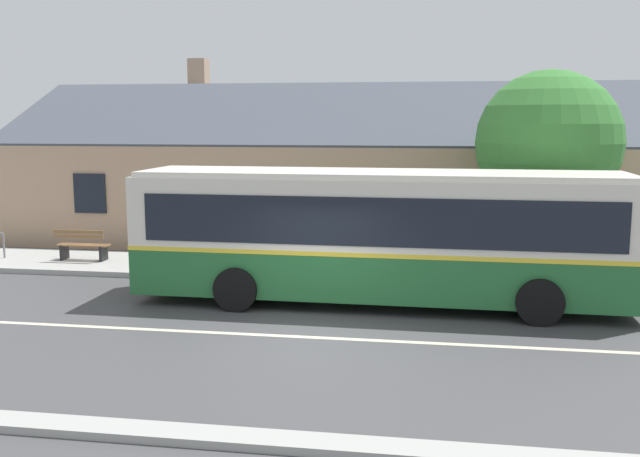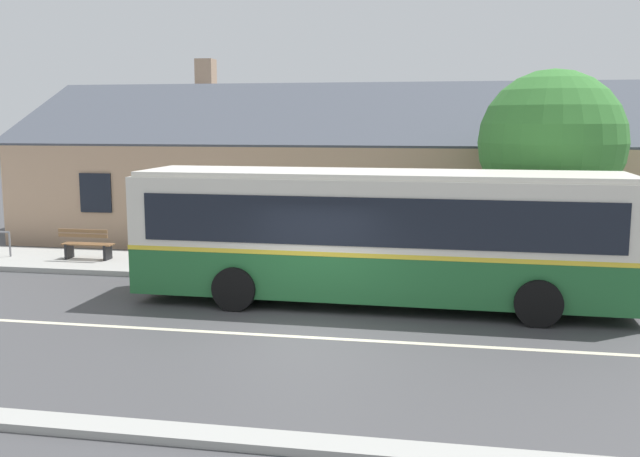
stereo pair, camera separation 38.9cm
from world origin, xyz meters
TOP-DOWN VIEW (x-y plane):
  - ground_plane at (0.00, 0.00)m, footprint 300.00×300.00m
  - sidewalk_far at (0.00, 6.00)m, footprint 60.00×3.00m
  - curb_near at (0.00, -4.75)m, footprint 60.00×0.50m
  - lane_divider_stripe at (0.00, 0.00)m, footprint 60.00×0.16m
  - community_building at (-0.72, 13.57)m, footprint 23.53×10.45m
  - transit_bus at (1.20, 2.90)m, footprint 11.39×2.87m
  - bench_by_building at (-7.79, 5.92)m, footprint 1.55×0.51m
  - bench_down_street at (-4.12, 5.61)m, footprint 1.71×0.51m
  - street_tree_primary at (5.43, 6.63)m, footprint 3.90×3.90m

SIDE VIEW (x-z plane):
  - ground_plane at x=0.00m, z-range 0.00..0.00m
  - lane_divider_stripe at x=0.00m, z-range 0.00..0.01m
  - curb_near at x=0.00m, z-range 0.00..0.12m
  - sidewalk_far at x=0.00m, z-range 0.00..0.15m
  - bench_by_building at x=-7.79m, z-range 0.09..1.03m
  - bench_down_street at x=-4.12m, z-range 0.10..1.04m
  - transit_bus at x=1.20m, z-range 0.12..3.22m
  - community_building at x=-0.72m, z-range -1.49..5.20m
  - street_tree_primary at x=5.43m, z-range 0.74..6.36m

